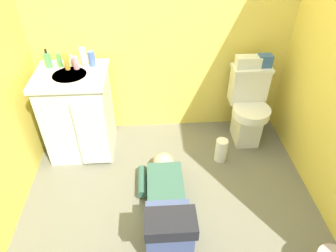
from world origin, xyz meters
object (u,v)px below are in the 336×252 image
Objects in this scene: tissue_box at (248,62)px; soap_dispenser at (48,60)px; faucet at (72,60)px; bottle_amber at (66,62)px; bottle_green at (59,60)px; bottle_clear at (83,57)px; toiletry_bag at (265,61)px; vanity_cabinet at (79,113)px; toilet at (248,107)px; paper_towel_roll at (221,150)px; bottle_pink at (76,63)px; bottle_blue at (92,59)px; person_plumber at (166,204)px.

soap_dispenser reaches higher than tissue_box.
bottle_amber is (-0.03, -0.07, 0.02)m from faucet.
bottle_green is 0.20m from bottle_clear.
bottle_green is (-1.79, -0.03, 0.08)m from toiletry_bag.
vanity_cabinet is 0.51m from bottle_clear.
soap_dispenser is at bearing 178.26° from toilet.
faucet is (-1.59, 0.07, 0.50)m from toilet.
paper_towel_roll is (1.48, -0.37, -0.77)m from soap_dispenser.
faucet is 0.92× the size of bottle_pink.
faucet is at bearing 126.90° from bottle_pink.
faucet is at bearing 177.33° from toilet.
toilet is 1.58m from bottle_clear.
bottle_blue is (0.36, 0.01, -0.00)m from soap_dispenser.
faucet is 0.07m from bottle_pink.
bottle_clear reaches higher than person_plumber.
bottle_green reaches higher than toilet.
vanity_cabinet is 6.37× the size of bottle_blue.
bottle_green is at bearing -177.61° from bottle_clear.
faucet reaches higher than tissue_box.
bottle_blue is at bearing 177.54° from toilet.
bottle_blue is (0.20, 0.05, -0.01)m from bottle_amber.
toilet is 0.91× the size of vanity_cabinet.
bottle_amber is (0.07, -0.05, 0.01)m from bottle_green.
toiletry_bag is (0.95, 1.03, 0.63)m from person_plumber.
soap_dispenser is (-1.88, -0.04, 0.08)m from toiletry_bag.
toilet is at bearing -0.29° from bottle_amber.
bottle_amber is at bearing 111.52° from vanity_cabinet.
bottle_clear is at bearing -4.24° from faucet.
bottle_pink is (0.04, 0.09, 0.46)m from vanity_cabinet.
vanity_cabinet is at bearing -174.51° from toiletry_bag.
paper_towel_roll is (1.28, -0.25, -0.30)m from vanity_cabinet.
bottle_clear is (-1.44, -0.02, 0.10)m from tissue_box.
bottle_pink is at bearing -177.37° from toiletry_bag.
person_plumber is 1.35m from bottle_blue.
person_plumber is 7.48× the size of bottle_amber.
soap_dispenser is at bearing 170.50° from bottle_pink.
bottle_pink is at bearing -139.61° from bottle_clear.
toilet is 6.05× the size of toiletry_bag.
bottle_green is (-0.10, -0.02, 0.01)m from faucet.
faucet is at bearing 163.00° from paper_towel_roll.
bottle_green is 0.95× the size of bottle_blue.
bottle_pink is at bearing 126.12° from person_plumber.
bottle_amber is at bearing -35.83° from bottle_green.
bottle_pink reaches higher than toilet.
soap_dispenser is (-0.19, 0.13, 0.47)m from vanity_cabinet.
bottle_pink is (0.23, -0.04, -0.01)m from soap_dispenser.
vanity_cabinet is 3.54× the size of paper_towel_roll.
bottle_clear is at bearing 122.31° from person_plumber.
bottle_clear is at bearing 161.93° from paper_towel_roll.
bottle_clear is at bearing 40.39° from bottle_pink.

